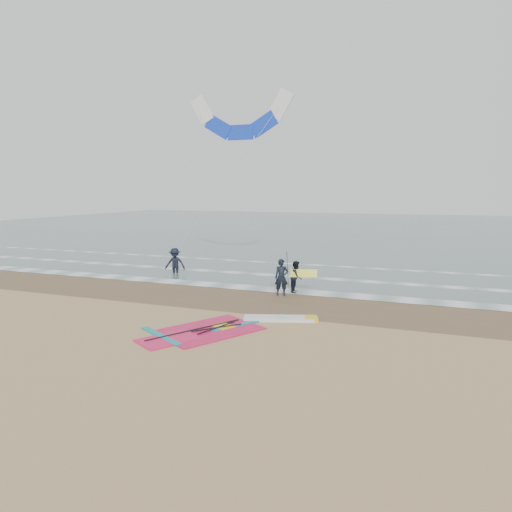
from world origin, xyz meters
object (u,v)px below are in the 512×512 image
at_px(person_wading, 175,258).
at_px(surf_kite, 240,120).
at_px(windsurf_rig, 229,327).
at_px(person_standing, 281,277).
at_px(person_walking, 296,277).

distance_m(person_wading, surf_kite, 9.27).
relative_size(windsurf_rig, surf_kite, 0.61).
bearing_deg(windsurf_rig, person_standing, 87.68).
distance_m(windsurf_rig, person_wading, 11.84).
distance_m(person_standing, surf_kite, 11.15).
xyz_separation_m(person_walking, surf_kite, (-4.99, 4.91, 8.46)).
bearing_deg(surf_kite, windsurf_rig, -69.61).
bearing_deg(person_walking, windsurf_rig, 171.17).
height_order(windsurf_rig, person_wading, person_wading).
relative_size(windsurf_rig, person_standing, 3.31).
xyz_separation_m(windsurf_rig, person_standing, (0.23, 5.69, 0.85)).
relative_size(windsurf_rig, person_wading, 3.08).
distance_m(person_standing, person_wading, 8.51).
bearing_deg(person_walking, person_wading, 71.02).
distance_m(windsurf_rig, surf_kite, 15.36).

